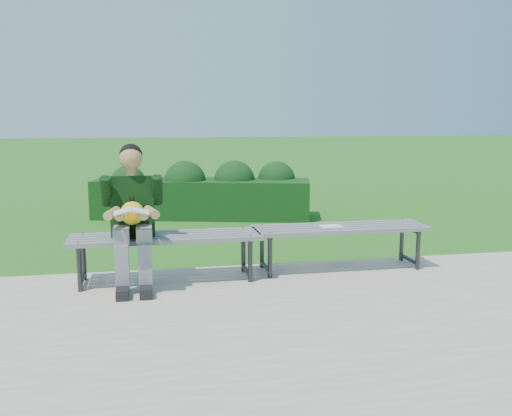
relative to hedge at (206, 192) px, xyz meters
The scene contains 7 objects.
ground 3.17m from the hedge, 91.96° to the right, with size 80.00×80.00×0.00m.
walkway 4.91m from the hedge, 91.26° to the right, with size 30.00×3.50×0.02m.
hedge is the anchor object (origin of this frame).
bench_left 3.67m from the hedge, 102.06° to the right, with size 1.80×0.50×0.46m.
bench_right 3.62m from the hedge, 73.79° to the right, with size 1.80×0.50×0.46m.
seated_boy 3.84m from the hedge, 106.16° to the right, with size 0.56×0.76×1.31m.
paper_sheet 3.59m from the hedge, 75.32° to the right, with size 0.23×0.17×0.01m.
Camera 1 is at (-0.84, -5.81, 1.57)m, focal length 40.00 mm.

